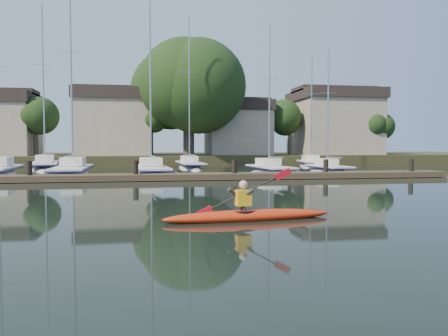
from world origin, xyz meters
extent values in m
plane|color=black|center=(0.00, 0.00, 0.00)|extent=(160.00, 160.00, 0.00)
ellipsoid|color=red|center=(0.59, -0.65, 0.11)|extent=(4.94, 1.14, 0.37)
cylinder|color=black|center=(0.43, -0.67, 0.23)|extent=(0.80, 0.80, 0.10)
imported|color=#2D282C|center=(0.43, -0.67, 0.62)|extent=(0.29, 0.41, 1.06)
cube|color=gold|center=(0.43, -0.67, 0.63)|extent=(0.44, 0.34, 0.44)
sphere|color=#DFA88B|center=(0.43, -0.67, 1.00)|extent=(0.24, 0.24, 0.24)
cube|color=#473928|center=(0.00, 14.00, 0.20)|extent=(34.00, 2.00, 0.35)
cylinder|color=black|center=(-9.00, 14.00, 0.30)|extent=(0.32, 0.32, 1.80)
cylinder|color=black|center=(-3.00, 14.00, 0.30)|extent=(0.32, 0.32, 1.80)
cylinder|color=black|center=(3.00, 14.00, 0.30)|extent=(0.32, 0.32, 1.80)
cylinder|color=black|center=(9.00, 14.00, 0.30)|extent=(0.32, 0.32, 1.80)
cylinder|color=black|center=(15.00, 14.00, 0.30)|extent=(0.32, 0.32, 1.80)
ellipsoid|color=silver|center=(-7.40, 18.55, -0.37)|extent=(2.52, 9.03, 2.00)
cube|color=silver|center=(-7.40, 18.55, 0.58)|extent=(2.36, 7.42, 0.15)
cube|color=#181650|center=(-7.40, 18.55, 0.50)|extent=(2.45, 7.60, 0.08)
cube|color=silver|center=(-7.42, 19.09, 0.97)|extent=(1.56, 2.56, 0.58)
cylinder|color=#9EA0A5|center=(-7.41, 18.82, 6.96)|extent=(0.13, 0.13, 12.65)
cylinder|color=#9EA0A5|center=(-7.36, 17.21, 1.42)|extent=(0.20, 3.41, 0.08)
cylinder|color=#9EA0A5|center=(-7.41, 18.82, 8.48)|extent=(1.69, 0.09, 0.03)
ellipsoid|color=silver|center=(-2.06, 18.43, -0.36)|extent=(2.87, 9.33, 1.94)
cube|color=silver|center=(-2.06, 18.43, 0.56)|extent=(2.63, 7.67, 0.14)
cube|color=#181650|center=(-2.06, 18.43, 0.48)|extent=(2.73, 7.86, 0.08)
cube|color=silver|center=(-2.11, 18.98, 0.94)|extent=(1.63, 2.68, 0.56)
cylinder|color=#9EA0A5|center=(-2.09, 18.70, 7.25)|extent=(0.12, 0.12, 13.28)
cylinder|color=#9EA0A5|center=(-1.96, 17.05, 1.38)|extent=(0.36, 3.49, 0.08)
cylinder|color=#9EA0A5|center=(-2.09, 18.70, 8.84)|extent=(1.63, 0.16, 0.03)
ellipsoid|color=silver|center=(6.57, 18.52, -0.33)|extent=(2.62, 7.67, 1.79)
cube|color=silver|center=(6.57, 18.52, 0.52)|extent=(2.41, 6.32, 0.13)
cube|color=#181650|center=(6.57, 18.52, 0.44)|extent=(2.50, 6.47, 0.08)
cube|color=silver|center=(6.53, 18.97, 0.87)|extent=(1.50, 2.21, 0.52)
cylinder|color=#9EA0A5|center=(6.55, 18.74, 5.74)|extent=(0.11, 0.11, 10.36)
cylinder|color=#9EA0A5|center=(6.66, 17.39, 1.27)|extent=(0.32, 2.86, 0.08)
cylinder|color=#9EA0A5|center=(6.55, 18.74, 6.99)|extent=(1.50, 0.16, 0.03)
ellipsoid|color=silver|center=(11.32, 19.02, -0.31)|extent=(2.24, 6.37, 1.70)
cube|color=silver|center=(11.32, 19.02, 0.49)|extent=(2.09, 5.24, 0.13)
cube|color=#181650|center=(11.32, 19.02, 0.42)|extent=(2.17, 5.37, 0.07)
cube|color=silver|center=(11.30, 19.40, 0.82)|extent=(1.35, 1.83, 0.49)
cylinder|color=#9EA0A5|center=(11.31, 19.21, 5.02)|extent=(0.11, 0.11, 8.96)
cylinder|color=#9EA0A5|center=(11.38, 18.08, 1.21)|extent=(0.21, 2.38, 0.07)
cylinder|color=#9EA0A5|center=(11.31, 19.21, 6.09)|extent=(1.43, 0.11, 0.03)
ellipsoid|color=silver|center=(-11.17, 27.32, -0.37)|extent=(3.81, 9.65, 1.99)
cube|color=silver|center=(-11.17, 27.32, 0.58)|extent=(3.41, 7.96, 0.15)
cube|color=#181650|center=(-11.17, 27.32, 0.49)|extent=(3.52, 8.16, 0.08)
cube|color=silver|center=(-11.26, 27.87, 0.96)|extent=(1.90, 2.85, 0.58)
cylinder|color=#9EA0A5|center=(-11.21, 27.60, 7.42)|extent=(0.13, 0.13, 13.59)
cylinder|color=#9EA0A5|center=(-10.92, 25.93, 1.41)|extent=(0.71, 3.53, 0.08)
cylinder|color=#9EA0A5|center=(-11.21, 27.60, 9.05)|extent=(1.65, 0.32, 0.03)
ellipsoid|color=silver|center=(1.41, 27.05, -0.33)|extent=(2.38, 9.47, 1.78)
cube|color=silver|center=(1.41, 27.05, 0.52)|extent=(2.21, 7.78, 0.13)
cube|color=#181650|center=(1.41, 27.05, 0.44)|extent=(2.30, 7.97, 0.08)
cube|color=silver|center=(1.39, 27.61, 0.86)|extent=(1.43, 2.68, 0.52)
cylinder|color=#9EA0A5|center=(1.40, 27.33, 7.14)|extent=(0.11, 0.11, 13.15)
cylinder|color=#9EA0A5|center=(1.48, 25.64, 1.27)|extent=(0.23, 3.57, 0.08)
cylinder|color=#9EA0A5|center=(1.40, 27.33, 8.71)|extent=(1.50, 0.09, 0.03)
ellipsoid|color=silver|center=(13.28, 27.74, -0.33)|extent=(3.19, 7.84, 1.81)
cube|color=silver|center=(13.28, 27.74, 0.52)|extent=(2.88, 6.47, 0.13)
cube|color=#181650|center=(13.28, 27.74, 0.45)|extent=(2.98, 6.63, 0.08)
cube|color=silver|center=(13.35, 28.19, 0.88)|extent=(1.66, 2.32, 0.52)
cylinder|color=#9EA0A5|center=(13.32, 27.97, 5.81)|extent=(0.11, 0.11, 10.47)
cylinder|color=#9EA0A5|center=(13.10, 26.61, 1.29)|extent=(0.54, 2.87, 0.08)
cylinder|color=#9EA0A5|center=(13.32, 27.97, 7.06)|extent=(1.51, 0.27, 0.03)
cube|color=#2B3018|center=(0.00, 44.00, 0.50)|extent=(90.00, 24.00, 1.00)
cube|color=#AB9B89|center=(-18.00, 38.00, 3.75)|extent=(7.00, 7.00, 5.50)
cube|color=#2A221E|center=(-18.00, 38.00, 7.10)|extent=(7.35, 7.35, 1.20)
cube|color=#AB9B89|center=(-6.00, 38.00, 4.00)|extent=(8.00, 8.00, 6.00)
cube|color=#2A221E|center=(-6.00, 38.00, 7.60)|extent=(8.40, 8.40, 1.20)
cube|color=#AB9B89|center=(8.00, 38.00, 3.50)|extent=(7.00, 7.00, 5.00)
cube|color=#2A221E|center=(8.00, 38.00, 6.60)|extent=(7.35, 7.35, 1.20)
cube|color=#AB9B89|center=(20.00, 38.00, 4.25)|extent=(9.00, 9.00, 6.50)
cube|color=#2A221E|center=(20.00, 38.00, 8.10)|extent=(9.45, 9.45, 1.20)
cylinder|color=#4A443B|center=(2.00, 35.00, 3.50)|extent=(1.20, 1.20, 5.00)
sphere|color=black|center=(2.00, 35.00, 8.50)|extent=(8.50, 8.50, 8.50)
cylinder|color=#4A443B|center=(-14.00, 36.00, 2.50)|extent=(0.48, 0.48, 3.00)
sphere|color=black|center=(-14.00, 36.00, 5.00)|extent=(3.40, 3.40, 3.40)
cylinder|color=#4A443B|center=(-2.00, 35.50, 2.40)|extent=(0.38, 0.38, 2.80)
sphere|color=black|center=(-2.00, 35.50, 4.60)|extent=(2.72, 2.72, 2.72)
cylinder|color=#4A443B|center=(14.00, 36.50, 2.60)|extent=(0.50, 0.50, 3.20)
sphere|color=black|center=(14.00, 36.50, 5.25)|extent=(3.57, 3.57, 3.57)
cylinder|color=#4A443B|center=(24.00, 35.00, 2.30)|extent=(0.41, 0.41, 2.60)
sphere|color=black|center=(24.00, 35.00, 4.45)|extent=(2.89, 2.89, 2.89)
camera|label=1|loc=(-2.12, -12.53, 2.10)|focal=35.00mm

